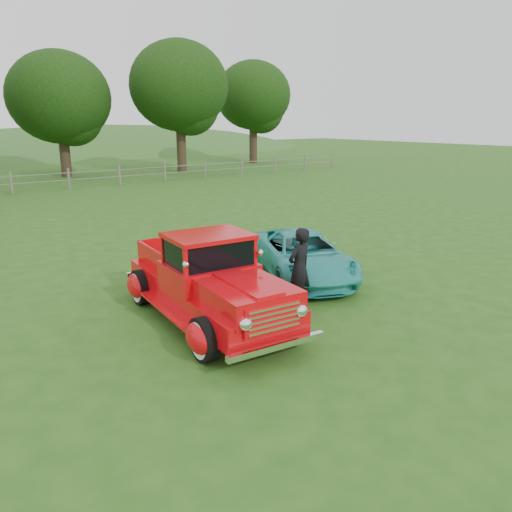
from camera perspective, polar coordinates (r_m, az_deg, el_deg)
ground at (r=9.72m, az=1.93°, el=-8.10°), size 140.00×140.00×0.00m
fence_line at (r=29.63m, az=-26.18°, el=7.50°), size 48.00×0.12×1.20m
tree_near_east at (r=37.47m, az=-21.55°, el=16.48°), size 6.80×6.80×8.33m
tree_mid_east at (r=38.75m, az=-8.79°, el=18.63°), size 7.20×7.20×9.44m
tree_far_east at (r=46.15m, az=-0.33°, el=17.87°), size 6.60×6.60×8.86m
red_pickup at (r=9.79m, az=-5.52°, el=-2.99°), size 2.57×5.13×1.78m
teal_sedan at (r=12.56m, az=5.37°, el=0.09°), size 3.44×4.53×1.14m
man at (r=10.50m, az=4.98°, el=-1.35°), size 0.68×0.51×1.71m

